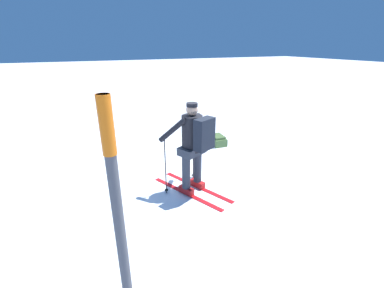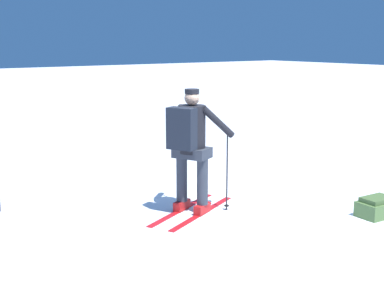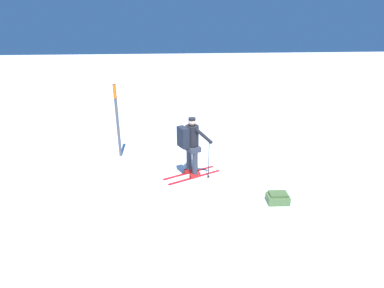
# 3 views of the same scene
# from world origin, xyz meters

# --- Properties ---
(ground_plane) EXTENTS (80.00, 80.00, 0.00)m
(ground_plane) POSITION_xyz_m (0.00, 0.00, 0.00)
(ground_plane) COLOR white
(skier) EXTENTS (1.67, 1.11, 1.67)m
(skier) POSITION_xyz_m (0.68, -0.27, 0.98)
(skier) COLOR red
(skier) RESTS_ON ground_plane
(dropped_backpack) EXTENTS (0.53, 0.38, 0.26)m
(dropped_backpack) POSITION_xyz_m (-1.22, 1.32, 0.12)
(dropped_backpack) COLOR #4C6B38
(dropped_backpack) RESTS_ON ground_plane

